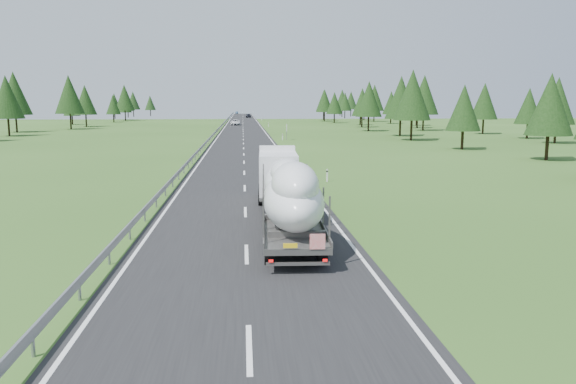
{
  "coord_description": "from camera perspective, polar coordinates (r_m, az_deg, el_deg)",
  "views": [
    {
      "loc": [
        -0.09,
        -13.45,
        6.19
      ],
      "look_at": [
        2.08,
        13.52,
        1.86
      ],
      "focal_mm": 35.0,
      "sensor_mm": 36.0,
      "label": 1
    }
  ],
  "objects": [
    {
      "name": "road_surface",
      "position": [
        113.62,
        -4.57,
        5.95
      ],
      "size": [
        10.0,
        400.0,
        0.02
      ],
      "primitive_type": "cube",
      "color": "black",
      "rests_on": "ground"
    },
    {
      "name": "guardrail",
      "position": [
        113.65,
        -7.27,
        6.2
      ],
      "size": [
        0.1,
        400.0,
        0.76
      ],
      "color": "slate",
      "rests_on": "ground"
    },
    {
      "name": "ground",
      "position": [
        14.81,
        -3.97,
        -15.65
      ],
      "size": [
        400.0,
        400.0,
        0.0
      ],
      "primitive_type": "plane",
      "color": "#2D511B",
      "rests_on": "ground"
    },
    {
      "name": "tree_line_left",
      "position": [
        129.23,
        -24.37,
        8.6
      ],
      "size": [
        14.79,
        283.56,
        12.54
      ],
      "color": "black",
      "rests_on": "ground"
    },
    {
      "name": "distant_van",
      "position": [
        155.73,
        -5.36,
        7.06
      ],
      "size": [
        2.65,
        5.6,
        1.55
      ],
      "primitive_type": "imported",
      "rotation": [
        0.0,
        0.0,
        -0.01
      ],
      "color": "silver",
      "rests_on": "ground"
    },
    {
      "name": "distant_car_blue",
      "position": [
        309.29,
        -5.22,
        8.03
      ],
      "size": [
        1.48,
        3.91,
        1.27
      ],
      "primitive_type": "imported",
      "rotation": [
        0.0,
        0.0,
        -0.03
      ],
      "color": "#1B314C",
      "rests_on": "ground"
    },
    {
      "name": "tree_line_right",
      "position": [
        121.84,
        14.13,
        9.07
      ],
      "size": [
        27.53,
        282.88,
        12.19
      ],
      "color": "black",
      "rests_on": "ground"
    },
    {
      "name": "marker_posts",
      "position": [
        168.67,
        -2.38,
        7.17
      ],
      "size": [
        0.13,
        350.08,
        1.0
      ],
      "color": "silver",
      "rests_on": "ground"
    },
    {
      "name": "boat_truck",
      "position": [
        28.11,
        -0.12,
        0.55
      ],
      "size": [
        3.01,
        18.04,
        3.84
      ],
      "color": "white",
      "rests_on": "ground"
    },
    {
      "name": "distant_car_dark",
      "position": [
        232.14,
        -4.04,
        7.74
      ],
      "size": [
        2.26,
        4.82,
        1.59
      ],
      "primitive_type": "imported",
      "rotation": [
        0.0,
        0.0,
        0.08
      ],
      "color": "black",
      "rests_on": "ground"
    },
    {
      "name": "highway_sign",
      "position": [
        93.84,
        -0.14,
        6.42
      ],
      "size": [
        0.08,
        0.9,
        2.6
      ],
      "color": "slate",
      "rests_on": "ground"
    }
  ]
}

